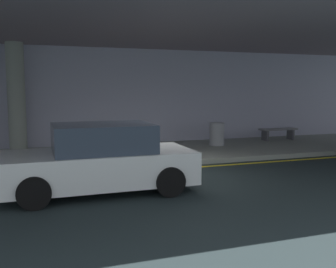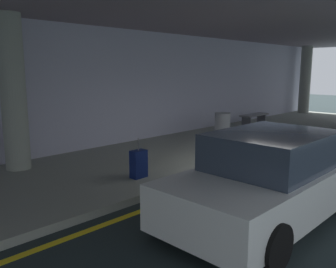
{
  "view_description": "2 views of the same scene",
  "coord_description": "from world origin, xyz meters",
  "px_view_note": "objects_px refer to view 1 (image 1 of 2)",
  "views": [
    {
      "loc": [
        -3.48,
        -9.45,
        2.24
      ],
      "look_at": [
        0.29,
        1.37,
        0.92
      ],
      "focal_mm": 41.37,
      "sensor_mm": 36.0,
      "label": 1
    },
    {
      "loc": [
        -7.42,
        -3.91,
        2.51
      ],
      "look_at": [
        -0.85,
        2.54,
        0.85
      ],
      "focal_mm": 37.94,
      "sensor_mm": 36.0,
      "label": 2
    }
  ],
  "objects_px": {
    "bench_metal": "(278,132)",
    "suitcase_upright_primary": "(73,151)",
    "car_white": "(100,160)",
    "trash_bin_steel": "(217,134)",
    "support_column_left_mid": "(16,97)"
  },
  "relations": [
    {
      "from": "bench_metal",
      "to": "suitcase_upright_primary",
      "type": "bearing_deg",
      "value": -165.44
    },
    {
      "from": "car_white",
      "to": "trash_bin_steel",
      "type": "distance_m",
      "value": 6.96
    },
    {
      "from": "support_column_left_mid",
      "to": "car_white",
      "type": "relative_size",
      "value": 0.89
    },
    {
      "from": "suitcase_upright_primary",
      "to": "bench_metal",
      "type": "relative_size",
      "value": 0.56
    },
    {
      "from": "suitcase_upright_primary",
      "to": "trash_bin_steel",
      "type": "distance_m",
      "value": 5.69
    },
    {
      "from": "car_white",
      "to": "support_column_left_mid",
      "type": "bearing_deg",
      "value": -71.94
    },
    {
      "from": "bench_metal",
      "to": "trash_bin_steel",
      "type": "height_order",
      "value": "trash_bin_steel"
    },
    {
      "from": "suitcase_upright_primary",
      "to": "trash_bin_steel",
      "type": "bearing_deg",
      "value": 4.81
    },
    {
      "from": "support_column_left_mid",
      "to": "bench_metal",
      "type": "relative_size",
      "value": 2.28
    },
    {
      "from": "support_column_left_mid",
      "to": "bench_metal",
      "type": "distance_m",
      "value": 10.21
    },
    {
      "from": "trash_bin_steel",
      "to": "support_column_left_mid",
      "type": "bearing_deg",
      "value": 172.01
    },
    {
      "from": "car_white",
      "to": "bench_metal",
      "type": "bearing_deg",
      "value": -147.67
    },
    {
      "from": "car_white",
      "to": "trash_bin_steel",
      "type": "relative_size",
      "value": 4.82
    },
    {
      "from": "car_white",
      "to": "trash_bin_steel",
      "type": "bearing_deg",
      "value": -137.8
    },
    {
      "from": "support_column_left_mid",
      "to": "trash_bin_steel",
      "type": "bearing_deg",
      "value": -7.99
    }
  ]
}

